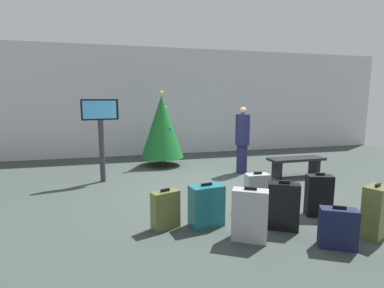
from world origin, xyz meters
name	(u,v)px	position (x,y,z in m)	size (l,w,h in m)	color
ground_plane	(219,190)	(0.00, 0.00, 0.00)	(16.00, 16.00, 0.00)	#38423D
back_wall	(176,102)	(0.00, 4.41, 1.79)	(16.00, 0.20, 3.58)	silver
holiday_tree	(162,127)	(-0.78, 2.62, 1.12)	(1.21, 1.21, 2.12)	#4C3319
flight_info_kiosk	(101,126)	(-2.36, 1.30, 1.30)	(0.80, 0.24, 1.89)	#333338
waiting_bench	(296,163)	(2.18, 0.53, 0.36)	(1.38, 0.44, 0.48)	black
traveller_0	(242,139)	(1.08, 1.26, 0.89)	(0.51, 0.51, 1.69)	#1E234C
suitcase_0	(257,192)	(0.28, -1.16, 0.31)	(0.41, 0.24, 0.67)	#9EA0A5
suitcase_1	(283,206)	(0.29, -1.95, 0.35)	(0.48, 0.37, 0.73)	black
suitcase_2	(319,195)	(1.13, -1.64, 0.34)	(0.44, 0.32, 0.71)	black
suitcase_3	(250,215)	(-0.32, -2.14, 0.35)	(0.51, 0.42, 0.74)	#9EA0A5
suitcase_4	(338,228)	(0.68, -2.60, 0.26)	(0.49, 0.38, 0.56)	#141938
suitcase_5	(165,210)	(-1.36, -1.48, 0.28)	(0.44, 0.31, 0.60)	#59602D
suitcase_6	(206,205)	(-0.75, -1.55, 0.31)	(0.53, 0.35, 0.66)	#19606B
suitcase_7	(375,212)	(1.36, -2.49, 0.36)	(0.42, 0.36, 0.76)	#59602D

